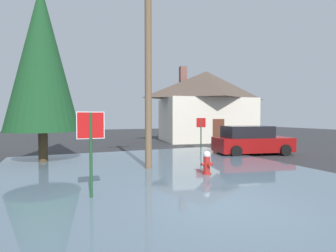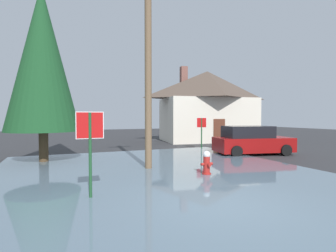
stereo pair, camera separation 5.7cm
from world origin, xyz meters
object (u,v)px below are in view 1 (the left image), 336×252
object	(u,v)px
fire_hydrant	(207,164)
utility_pole	(148,65)
stop_sign_near	(91,137)
pine_tree_tall_left	(42,58)
house	(206,105)
parked_car	(251,141)
stop_sign_far	(201,127)

from	to	relation	value
fire_hydrant	utility_pole	distance (m)	4.54
stop_sign_near	pine_tree_tall_left	size ratio (longest dim) A/B	0.28
house	utility_pole	bearing A→B (deg)	-131.06
house	pine_tree_tall_left	size ratio (longest dim) A/B	1.09
stop_sign_near	parked_car	xyz separation A→B (m)	(9.56, 5.06, -0.86)
utility_pole	parked_car	distance (m)	7.98
utility_pole	parked_car	world-z (taller)	utility_pole
stop_sign_far	utility_pole	bearing A→B (deg)	-136.79
stop_sign_near	stop_sign_far	xyz separation A→B (m)	(8.09, 8.26, -0.15)
parked_car	utility_pole	bearing A→B (deg)	-164.44
stop_sign_near	parked_car	world-z (taller)	stop_sign_near
utility_pole	pine_tree_tall_left	xyz separation A→B (m)	(-4.04, 3.45, 0.64)
utility_pole	house	world-z (taller)	utility_pole
stop_sign_far	pine_tree_tall_left	world-z (taller)	pine_tree_tall_left
fire_hydrant	pine_tree_tall_left	xyz separation A→B (m)	(-5.65, 5.36, 4.44)
utility_pole	stop_sign_far	bearing A→B (deg)	43.21
utility_pole	fire_hydrant	bearing A→B (deg)	-49.84
house	parked_car	xyz separation A→B (m)	(-2.16, -8.50, -2.48)
stop_sign_far	parked_car	distance (m)	3.59
utility_pole	house	distance (m)	13.87
pine_tree_tall_left	house	bearing A→B (deg)	28.00
stop_sign_far	house	world-z (taller)	house
utility_pole	parked_car	size ratio (longest dim) A/B	1.76
house	pine_tree_tall_left	world-z (taller)	pine_tree_tall_left
house	stop_sign_near	bearing A→B (deg)	-130.84
stop_sign_far	parked_car	bearing A→B (deg)	-65.43
utility_pole	parked_car	xyz separation A→B (m)	(6.92, 1.93, -3.47)
stop_sign_near	utility_pole	xyz separation A→B (m)	(2.64, 3.13, 2.61)
stop_sign_near	stop_sign_far	distance (m)	11.56
pine_tree_tall_left	utility_pole	bearing A→B (deg)	-40.49
pine_tree_tall_left	stop_sign_near	bearing A→B (deg)	-77.96
stop_sign_near	parked_car	distance (m)	10.85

